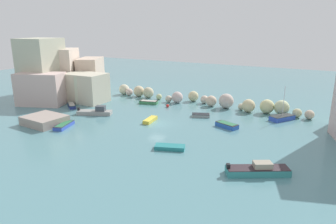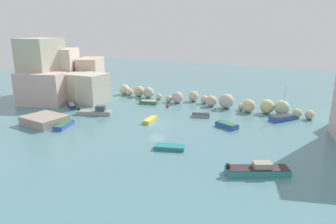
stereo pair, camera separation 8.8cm
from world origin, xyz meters
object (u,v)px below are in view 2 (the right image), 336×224
Objects in this scene: channel_buoy at (168,106)px; moored_boat_6 at (72,105)px; moored_boat_2 at (227,125)px; moored_boat_1 at (96,112)px; moored_boat_8 at (149,102)px; stone_dock at (45,120)px; moored_boat_10 at (64,125)px; moored_boat_9 at (45,115)px; moored_boat_3 at (282,118)px; moored_boat_0 at (150,120)px; moored_boat_7 at (201,115)px; moored_boat_5 at (258,170)px; moored_boat_4 at (170,147)px.

moored_boat_6 reaches higher than channel_buoy.
moored_boat_2 reaches higher than channel_buoy.
moored_boat_8 is (4.01, 11.10, -0.18)m from moored_boat_1.
stone_dock reaches higher than moored_boat_8.
moored_boat_1 is 1.44× the size of moored_boat_10.
stone_dock is at bearing 38.02° from moored_boat_9.
moored_boat_3 reaches higher than moored_boat_2.
moored_boat_6 is at bearing -151.69° from channel_buoy.
moored_boat_0 is 1.14× the size of moored_boat_9.
moored_boat_7 is at bearing 129.65° from moored_boat_0.
moored_boat_0 reaches higher than moored_boat_9.
moored_boat_1 reaches higher than moored_boat_9.
moored_boat_0 is 18.76m from moored_boat_9.
moored_boat_6 is (-36.98, -10.72, -0.08)m from moored_boat_3.
moored_boat_0 is (13.92, 9.31, -0.40)m from stone_dock.
moored_boat_6 is 14.93m from moored_boat_8.
stone_dock is 0.98× the size of moored_boat_1.
moored_boat_9 is at bearing -138.78° from moored_boat_8.
moored_boat_7 is (6.14, 6.59, -0.03)m from moored_boat_0.
moored_boat_1 is at bearing -178.13° from moored_boat_7.
moored_boat_2 is at bearing -53.34° from moored_boat_7.
moored_boat_5 is 29.92m from moored_boat_10.
moored_boat_4 is at bearing -60.26° from channel_buoy.
moored_boat_2 is at bearing 90.08° from moored_boat_5.
moored_boat_4 is 18.48m from moored_boat_10.
moored_boat_7 is at bearing 38.40° from stone_dock.
moored_boat_10 is (-3.45, -18.93, -0.01)m from moored_boat_8.
moored_boat_3 reaches higher than stone_dock.
moored_boat_5 is at bearing -52.00° from moored_boat_8.
moored_boat_0 is 21.89m from moored_boat_3.
moored_boat_8 is at bearing 112.26° from moored_boat_5.
moored_boat_4 is 15.43m from moored_boat_7.
moored_boat_5 reaches higher than moored_boat_9.
stone_dock is 0.92× the size of moored_boat_5.
moored_boat_5 is at bearing 69.53° from moored_boat_10.
moored_boat_6 is (-16.30, -8.78, 0.03)m from channel_buoy.
moored_boat_4 is (22.29, 0.63, -0.43)m from stone_dock.
moored_boat_3 reaches higher than moored_boat_9.
moored_boat_1 is at bearing 31.63° from moored_boat_2.
stone_dock is 38.63m from moored_boat_3.
moored_boat_10 is (-22.04, -12.06, -0.06)m from moored_boat_2.
channel_buoy is 0.16× the size of moored_boat_8.
moored_boat_5 is 1.95× the size of moored_boat_7.
stone_dock reaches higher than moored_boat_7.
channel_buoy is 9.59m from moored_boat_0.
moored_boat_9 is at bearing -174.45° from moored_boat_7.
moored_boat_7 is (20.06, 15.90, -0.43)m from stone_dock.
moored_boat_8 is 0.90× the size of moored_boat_10.
moored_boat_0 is (1.95, -9.39, -0.02)m from channel_buoy.
moored_boat_7 is 1.06× the size of moored_boat_9.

